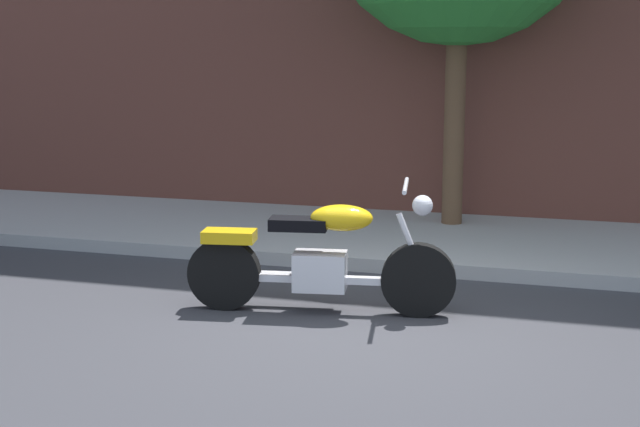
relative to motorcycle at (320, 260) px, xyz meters
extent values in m
plane|color=#38383D|center=(0.48, -0.31, -0.45)|extent=(60.00, 60.00, 0.00)
cube|color=#ACACAC|center=(0.48, 2.67, -0.38)|extent=(20.38, 2.59, 0.14)
cylinder|color=black|center=(0.82, 0.12, -0.14)|extent=(0.63, 0.22, 0.62)
cylinder|color=black|center=(-0.81, -0.13, -0.14)|extent=(0.63, 0.22, 0.62)
cube|color=silver|center=(0.00, 0.00, -0.09)|extent=(0.48, 0.34, 0.32)
cube|color=silver|center=(0.00, 0.00, -0.16)|extent=(1.47, 0.31, 0.06)
ellipsoid|color=yellow|center=(0.18, 0.02, 0.37)|extent=(0.55, 0.34, 0.22)
cube|color=black|center=(-0.17, -0.03, 0.31)|extent=(0.51, 0.31, 0.10)
cube|color=yellow|center=(-0.76, -0.12, 0.19)|extent=(0.47, 0.31, 0.10)
cylinder|color=silver|center=(0.76, 0.11, 0.14)|extent=(0.28, 0.09, 0.58)
cylinder|color=silver|center=(0.70, 0.10, 0.65)|extent=(0.14, 0.70, 0.04)
sphere|color=silver|center=(0.84, 0.13, 0.49)|extent=(0.17, 0.17, 0.17)
cylinder|color=silver|center=(-0.27, 0.11, -0.19)|extent=(0.80, 0.21, 0.09)
cylinder|color=brown|center=(0.65, 3.37, 1.00)|extent=(0.24, 0.24, 2.90)
camera|label=1|loc=(1.98, -6.87, 1.80)|focal=49.39mm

